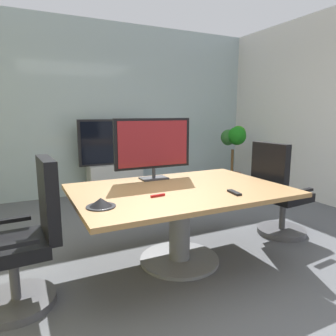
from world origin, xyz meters
The scene contains 11 objects.
ground_plane centered at (0.00, 0.00, 0.00)m, with size 7.16×7.16×0.00m, color #515459.
wall_back_glass_partition centered at (0.00, 3.08, 1.47)m, with size 5.91×0.10×2.94m, color #9EB2B7.
conference_table centered at (-0.03, 0.13, 0.55)m, with size 1.93×1.31×0.72m.
office_chair_left centered at (-1.35, 0.04, 0.46)m, with size 0.61×0.58×1.09m.
office_chair_right centered at (1.29, 0.19, 0.46)m, with size 0.61×0.59×1.09m.
tv_monitor centered at (-0.08, 0.61, 1.08)m, with size 0.84×0.18×0.64m.
wall_display_unit centered at (0.11, 2.72, 0.44)m, with size 1.20×0.36×1.31m.
potted_plant centered at (2.23, 2.23, 0.77)m, with size 0.52×0.57×1.18m.
conference_phone centered at (-0.83, -0.12, 0.75)m, with size 0.22×0.22×0.07m.
remote_control centered at (0.31, -0.25, 0.73)m, with size 0.05×0.17×0.02m, color black.
whiteboard_marker centered at (-0.33, -0.05, 0.73)m, with size 0.13×0.02×0.02m, color red.
Camera 1 is at (-1.34, -2.30, 1.41)m, focal length 32.69 mm.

